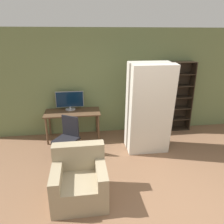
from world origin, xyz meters
name	(u,v)px	position (x,y,z in m)	size (l,w,h in m)	color
ground_plane	(171,214)	(0.00, 0.00, 0.00)	(16.00, 16.00, 0.00)	brown
wall_back	(129,82)	(0.00, 3.15, 1.35)	(8.00, 0.06, 2.70)	#6B7A4C
desk	(73,115)	(-1.49, 2.79, 0.63)	(1.36, 0.65, 0.72)	brown
monitor	(70,100)	(-1.55, 2.98, 0.97)	(0.69, 0.25, 0.47)	#B7B7BC
office_chair	(68,142)	(-1.59, 1.89, 0.36)	(0.60, 0.60, 0.90)	#4C4C51
bookshelf	(171,98)	(1.14, 3.00, 0.91)	(0.90, 0.31, 1.88)	#2D2319
mattress_near	(151,111)	(0.20, 1.77, 1.00)	(0.91, 0.41, 2.01)	beige
mattress_far	(146,106)	(0.20, 2.14, 1.00)	(0.91, 0.37, 2.01)	beige
armchair	(80,180)	(-1.34, 0.57, 0.32)	(0.85, 0.80, 0.85)	gray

